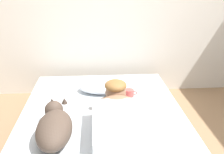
% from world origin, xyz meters
% --- Properties ---
extents(bed, '(1.49, 2.09, 0.30)m').
position_xyz_m(bed, '(-0.18, 0.14, 0.15)').
color(bed, gray).
rests_on(bed, ground).
extents(pillow, '(0.52, 0.32, 0.11)m').
position_xyz_m(pillow, '(-0.15, 0.69, 0.35)').
color(pillow, silver).
rests_on(pillow, bed).
extents(person_lying, '(0.43, 0.92, 0.27)m').
position_xyz_m(person_lying, '(-0.06, -0.04, 0.40)').
color(person_lying, silver).
rests_on(person_lying, bed).
extents(dog, '(0.26, 0.57, 0.21)m').
position_xyz_m(dog, '(-0.55, -0.14, 0.40)').
color(dog, '#4C3D33').
rests_on(dog, bed).
extents(coffee_cup, '(0.12, 0.09, 0.07)m').
position_xyz_m(coffee_cup, '(0.10, 0.55, 0.33)').
color(coffee_cup, '#D84C47').
rests_on(coffee_cup, bed).
extents(cell_phone, '(0.07, 0.14, 0.01)m').
position_xyz_m(cell_phone, '(0.09, -0.06, 0.30)').
color(cell_phone, black).
rests_on(cell_phone, bed).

